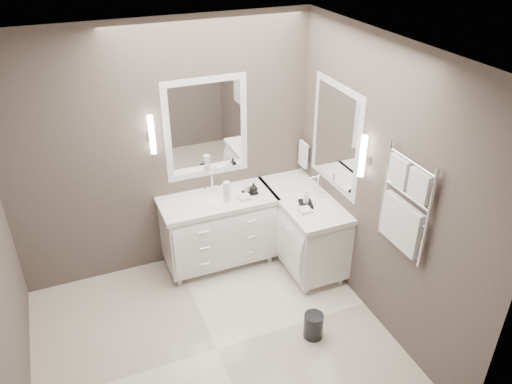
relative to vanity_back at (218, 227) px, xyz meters
name	(u,v)px	position (x,y,z in m)	size (l,w,h in m)	color
floor	(217,349)	(-0.45, -1.23, -0.49)	(3.20, 3.00, 0.01)	white
ceiling	(201,57)	(-0.45, -1.23, 2.22)	(3.20, 3.00, 0.01)	white
wall_back	(165,152)	(-0.45, 0.28, 0.86)	(3.20, 0.01, 2.70)	#4F463F
wall_front	(294,371)	(-0.45, -2.73, 0.86)	(3.20, 0.01, 2.70)	#4F463F
wall_right	(381,190)	(1.15, -1.23, 0.86)	(0.01, 3.00, 2.70)	#4F463F
vanity_back	(218,227)	(0.00, 0.00, 0.00)	(1.24, 0.59, 0.97)	white
vanity_right	(303,225)	(0.88, -0.33, 0.00)	(0.59, 1.24, 0.97)	white
mirror_back	(206,128)	(0.00, 0.26, 1.06)	(0.90, 0.02, 1.10)	white
mirror_right	(336,136)	(1.14, -0.43, 1.06)	(0.02, 0.90, 1.10)	white
sconce_back	(152,136)	(-0.58, 0.20, 1.11)	(0.06, 0.06, 0.40)	white
sconce_right	(363,157)	(1.08, -1.01, 1.11)	(0.06, 0.06, 0.40)	white
towel_bar_corner	(303,154)	(1.09, 0.13, 0.63)	(0.03, 0.22, 0.30)	white
towel_ladder	(404,209)	(1.10, -1.63, 0.91)	(0.06, 0.58, 0.90)	white
waste_bin	(313,326)	(0.45, -1.41, -0.36)	(0.18, 0.18, 0.26)	black
amenity_tray_back	(250,192)	(0.36, -0.03, 0.38)	(0.15, 0.12, 0.02)	black
amenity_tray_right	(306,204)	(0.81, -0.48, 0.38)	(0.13, 0.18, 0.03)	black
water_bottle	(227,192)	(0.08, -0.09, 0.48)	(0.08, 0.08, 0.22)	silver
soap_bottle_a	(247,186)	(0.33, -0.01, 0.45)	(0.05, 0.06, 0.12)	white
soap_bottle_b	(254,188)	(0.39, -0.06, 0.44)	(0.09, 0.09, 0.11)	black
soap_bottle_c	(306,196)	(0.81, -0.48, 0.47)	(0.06, 0.06, 0.16)	white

